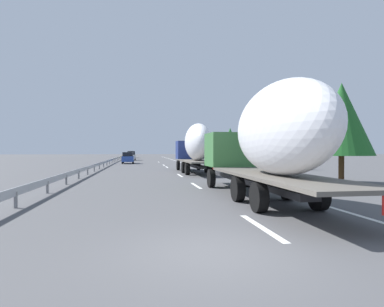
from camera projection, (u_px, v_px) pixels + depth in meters
The scene contains 21 objects.
ground_plane at pixel (151, 165), 46.11m from camera, with size 260.00×260.00×0.00m, color #4C4C4F.
lane_stripe_0 at pixel (261, 227), 8.88m from camera, with size 3.20×0.20×0.01m, color white.
lane_stripe_1 at pixel (196, 186), 19.25m from camera, with size 3.20×0.20×0.01m, color white.
lane_stripe_2 at pixel (180, 175), 27.09m from camera, with size 3.20×0.20×0.01m, color white.
lane_stripe_3 at pixel (167, 167), 40.33m from camera, with size 3.20×0.20×0.01m, color white.
lane_stripe_4 at pixel (164, 165), 45.74m from camera, with size 3.20×0.20×0.01m, color white.
lane_stripe_5 at pixel (159, 162), 57.89m from camera, with size 3.20×0.20×0.01m, color white.
edge_line_right at pixel (184, 163), 51.92m from camera, with size 110.00×0.20×0.01m, color white.
truck_lead at pixel (195, 146), 30.07m from camera, with size 12.21×2.55×4.51m.
truck_trailing at pixel (267, 138), 13.14m from camera, with size 14.01×2.55×4.64m.
car_yellow_coupe at pixel (132, 154), 89.54m from camera, with size 4.42×1.91×1.90m.
car_blue_sedan at pixel (128, 158), 51.22m from camera, with size 4.22×1.82×1.81m.
car_silver_hatch at pixel (131, 156), 68.13m from camera, with size 4.17×1.79×1.88m.
road_sign at pixel (195, 150), 48.67m from camera, with size 0.10×0.90×3.13m.
tree_0 at pixel (261, 131), 36.82m from camera, with size 3.37×3.37×6.99m.
tree_1 at pixel (189, 142), 84.05m from camera, with size 2.98×2.98×6.82m.
tree_2 at pixel (230, 141), 45.78m from camera, with size 3.09×3.09×5.31m.
tree_3 at pixel (257, 139), 39.77m from camera, with size 2.98×2.98×5.32m.
tree_4 at pixel (195, 144), 77.44m from camera, with size 3.21×3.21×6.16m.
tree_5 at pixel (342, 119), 20.68m from camera, with size 3.96×3.96×6.45m.
guardrail_median at pixel (110, 161), 48.12m from camera, with size 94.00×0.10×0.76m.
Camera 1 is at (-6.44, 1.49, 2.12)m, focal length 30.19 mm.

